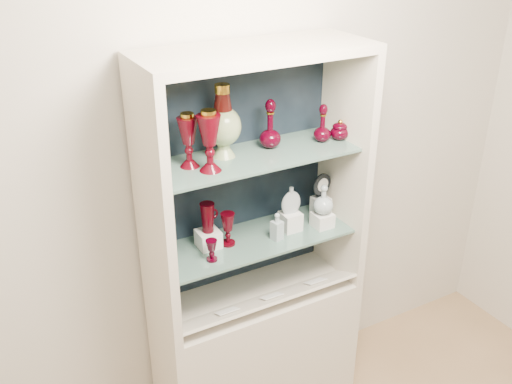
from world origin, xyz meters
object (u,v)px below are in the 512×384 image
ruby_pitcher (208,218)px  cobalt_goblet (167,241)px  lidded_bowl (340,129)px  ruby_goblet_small (212,250)px  clear_round_decanter (323,200)px  enamel_urn (223,121)px  ruby_goblet_tall (228,229)px  pedestal_lamp_left (209,141)px  flat_flask (291,200)px  pedestal_lamp_right (188,140)px  clear_square_bottle (277,226)px  ruby_decanter_a (270,121)px  ruby_decanter_b (323,122)px  cameo_medallion (322,185)px

ruby_pitcher → cobalt_goblet: bearing=172.1°
lidded_bowl → ruby_goblet_small: lidded_bowl is taller
clear_round_decanter → cobalt_goblet: bearing=173.6°
enamel_urn → ruby_goblet_tall: 0.50m
pedestal_lamp_left → lidded_bowl: 0.68m
ruby_goblet_small → ruby_pitcher: size_ratio=0.73×
lidded_bowl → ruby_goblet_small: 0.81m
flat_flask → pedestal_lamp_right: bearing=-179.3°
ruby_pitcher → clear_square_bottle: ruby_pitcher is taller
ruby_decanter_a → ruby_decanter_b: ruby_decanter_a is taller
ruby_pitcher → cameo_medallion: size_ratio=1.05×
pedestal_lamp_right → clear_square_bottle: bearing=-12.1°
ruby_decanter_b → ruby_goblet_small: size_ratio=1.86×
clear_round_decanter → ruby_decanter_b: bearing=79.1°
cobalt_goblet → flat_flask: size_ratio=1.33×
ruby_decanter_a → pedestal_lamp_right: bearing=-177.0°
cobalt_goblet → ruby_pitcher: 0.21m
flat_flask → pedestal_lamp_left: bearing=-169.1°
pedestal_lamp_left → pedestal_lamp_right: (-0.06, 0.08, -0.01)m
ruby_decanter_a → ruby_goblet_tall: size_ratio=1.57×
ruby_decanter_a → ruby_pitcher: 0.51m
cobalt_goblet → ruby_goblet_tall: size_ratio=1.15×
ruby_decanter_a → lidded_bowl: bearing=-11.6°
flat_flask → cameo_medallion: cameo_medallion is taller
clear_square_bottle → clear_round_decanter: size_ratio=0.95×
pedestal_lamp_right → ruby_decanter_b: bearing=-2.6°
pedestal_lamp_right → ruby_goblet_small: size_ratio=2.28×
cobalt_goblet → clear_round_decanter: 0.77m
ruby_goblet_tall → ruby_goblet_small: bearing=-144.6°
ruby_pitcher → cameo_medallion: bearing=-11.1°
ruby_decanter_a → cobalt_goblet: bearing=-178.0°
ruby_goblet_tall → flat_flask: bearing=-3.9°
lidded_bowl → ruby_pitcher: bearing=174.8°
pedestal_lamp_left → flat_flask: bearing=6.1°
lidded_bowl → ruby_pitcher: (-0.66, 0.06, -0.32)m
ruby_goblet_small → clear_round_decanter: size_ratio=0.70×
cameo_medallion → ruby_goblet_tall: bearing=172.3°
cobalt_goblet → ruby_decanter_a: bearing=2.0°
ruby_decanter_a → lidded_bowl: size_ratio=2.55×
flat_flask → clear_round_decanter: size_ratio=0.96×
ruby_decanter_a → cameo_medallion: size_ratio=1.89×
lidded_bowl → clear_square_bottle: size_ratio=0.72×
pedestal_lamp_right → cobalt_goblet: bearing=179.0°
lidded_bowl → ruby_goblet_tall: lidded_bowl is taller
lidded_bowl → clear_square_bottle: (-0.35, -0.03, -0.40)m
ruby_pitcher → flat_flask: flat_flask is taller
ruby_decanter_b → clear_square_bottle: 0.52m
flat_flask → ruby_pitcher: bearing=178.2°
ruby_goblet_tall → lidded_bowl: bearing=-3.5°
cobalt_goblet → ruby_decanter_b: bearing=-2.3°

